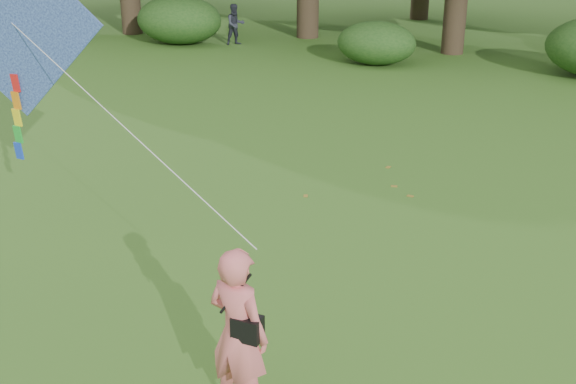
% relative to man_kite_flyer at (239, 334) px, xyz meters
% --- Properties ---
extents(ground, '(100.00, 100.00, 0.00)m').
position_rel_man_kite_flyer_xyz_m(ground, '(0.24, 0.61, -0.98)').
color(ground, '#265114').
rests_on(ground, ground).
extents(man_kite_flyer, '(0.80, 0.61, 1.96)m').
position_rel_man_kite_flyer_xyz_m(man_kite_flyer, '(0.00, 0.00, 0.00)').
color(man_kite_flyer, '#DE6868').
rests_on(man_kite_flyer, ground).
extents(bystander_left, '(0.93, 0.94, 1.52)m').
position_rel_man_kite_flyer_xyz_m(bystander_left, '(-9.69, 19.05, -0.22)').
color(bystander_left, '#282A36').
rests_on(bystander_left, ground).
extents(crossbody_bag, '(0.43, 0.20, 0.74)m').
position_rel_man_kite_flyer_xyz_m(crossbody_bag, '(0.12, -0.03, 0.13)').
color(crossbody_bag, black).
rests_on(crossbody_bag, ground).
extents(flying_kite, '(6.09, 2.48, 3.39)m').
position_rel_man_kite_flyer_xyz_m(flying_kite, '(-4.49, 2.13, 2.56)').
color(flying_kite, '#252EA2').
rests_on(flying_kite, ground).
extents(shrub_band, '(39.15, 3.22, 1.88)m').
position_rel_man_kite_flyer_xyz_m(shrub_band, '(-0.48, 18.21, -0.12)').
color(shrub_band, '#264919').
rests_on(shrub_band, ground).
extents(fallen_leaves, '(10.30, 14.91, 0.01)m').
position_rel_man_kite_flyer_xyz_m(fallen_leaves, '(1.29, 4.30, -0.98)').
color(fallen_leaves, olive).
rests_on(fallen_leaves, ground).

